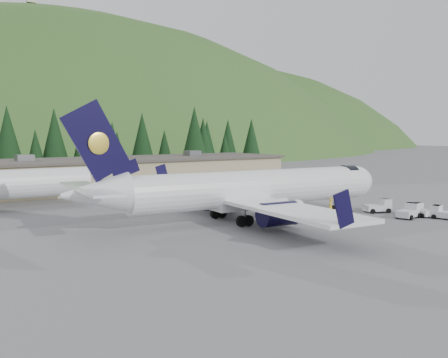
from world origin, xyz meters
TOP-DOWN VIEW (x-y plane):
  - ground at (0.00, 0.00)m, footprint 600.00×600.00m
  - airliner at (-1.09, 0.10)m, footprint 37.56×35.28m
  - baggage_tug_a at (14.78, -8.84)m, footprint 3.28×2.31m
  - baggage_tug_b at (15.33, -4.40)m, footprint 3.39×2.70m
  - baggage_tug_c at (17.25, -11.28)m, footprint 2.12×2.96m
  - terminal_building at (-5.01, 38.00)m, footprint 71.00×17.00m
  - baggage_tug_d at (16.88, -8.80)m, footprint 2.20×2.99m
  - ramp_worker at (9.64, -1.89)m, footprint 0.79×0.73m
  - tree_line at (-6.47, 60.08)m, footprint 113.17×17.17m
  - hills at (53.34, 207.38)m, footprint 614.00×330.00m

SIDE VIEW (x-z plane):
  - hills at x=53.34m, z-range -232.80..67.20m
  - ground at x=0.00m, z-range 0.00..0.00m
  - baggage_tug_c at x=17.25m, z-range -0.08..1.38m
  - baggage_tug_d at x=16.88m, z-range -0.08..1.38m
  - baggage_tug_b at x=15.33m, z-range -0.08..1.54m
  - baggage_tug_a at x=14.78m, z-range -0.09..1.54m
  - ramp_worker at x=9.64m, z-range 0.00..1.82m
  - terminal_building at x=-5.01m, z-range -0.43..5.67m
  - airliner at x=-1.09m, z-range -2.91..9.55m
  - tree_line at x=-6.47m, z-range 0.37..14.77m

